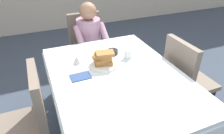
# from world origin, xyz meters

# --- Properties ---
(ground_plane) EXTENTS (14.00, 14.00, 0.00)m
(ground_plane) POSITION_xyz_m (0.00, 0.00, 0.00)
(ground_plane) COLOR #3D4756
(dining_table_main) EXTENTS (1.12, 1.52, 0.74)m
(dining_table_main) POSITION_xyz_m (0.00, 0.00, 0.65)
(dining_table_main) COLOR silver
(dining_table_main) RESTS_ON ground
(chair_diner) EXTENTS (0.44, 0.45, 0.93)m
(chair_diner) POSITION_xyz_m (0.06, 1.17, 0.53)
(chair_diner) COLOR #7A6B5B
(chair_diner) RESTS_ON ground
(diner_person) EXTENTS (0.40, 0.43, 1.12)m
(diner_person) POSITION_xyz_m (0.06, 1.01, 0.67)
(diner_person) COLOR #B2849E
(diner_person) RESTS_ON ground
(chair_right_side) EXTENTS (0.45, 0.44, 0.93)m
(chair_right_side) POSITION_xyz_m (0.77, 0.00, 0.53)
(chair_right_side) COLOR #7A6B5B
(chair_right_side) RESTS_ON ground
(chair_left_side) EXTENTS (0.45, 0.44, 0.93)m
(chair_left_side) POSITION_xyz_m (-0.77, 0.00, 0.53)
(chair_left_side) COLOR #7A6B5B
(chair_left_side) RESTS_ON ground
(plate_breakfast) EXTENTS (0.28, 0.28, 0.02)m
(plate_breakfast) POSITION_xyz_m (-0.06, 0.19, 0.75)
(plate_breakfast) COLOR white
(plate_breakfast) RESTS_ON dining_table_main
(breakfast_stack) EXTENTS (0.20, 0.18, 0.12)m
(breakfast_stack) POSITION_xyz_m (-0.06, 0.20, 0.82)
(breakfast_stack) COLOR #A36B33
(breakfast_stack) RESTS_ON plate_breakfast
(cup_coffee) EXTENTS (0.11, 0.08, 0.08)m
(cup_coffee) POSITION_xyz_m (0.22, 0.24, 0.78)
(cup_coffee) COLOR white
(cup_coffee) RESTS_ON dining_table_main
(bowl_butter) EXTENTS (0.11, 0.11, 0.04)m
(bowl_butter) POSITION_xyz_m (0.11, 0.37, 0.76)
(bowl_butter) COLOR black
(bowl_butter) RESTS_ON dining_table_main
(syrup_pitcher) EXTENTS (0.08, 0.08, 0.07)m
(syrup_pitcher) POSITION_xyz_m (-0.28, 0.32, 0.78)
(syrup_pitcher) COLOR silver
(syrup_pitcher) RESTS_ON dining_table_main
(fork_left_of_plate) EXTENTS (0.02, 0.18, 0.00)m
(fork_left_of_plate) POSITION_xyz_m (-0.25, 0.17, 0.74)
(fork_left_of_plate) COLOR silver
(fork_left_of_plate) RESTS_ON dining_table_main
(knife_right_of_plate) EXTENTS (0.04, 0.20, 0.00)m
(knife_right_of_plate) POSITION_xyz_m (0.13, 0.17, 0.74)
(knife_right_of_plate) COLOR silver
(knife_right_of_plate) RESTS_ON dining_table_main
(spoon_near_edge) EXTENTS (0.15, 0.04, 0.00)m
(spoon_near_edge) POSITION_xyz_m (-0.04, -0.13, 0.74)
(spoon_near_edge) COLOR silver
(spoon_near_edge) RESTS_ON dining_table_main
(napkin_folded) EXTENTS (0.17, 0.12, 0.01)m
(napkin_folded) POSITION_xyz_m (-0.31, 0.09, 0.74)
(napkin_folded) COLOR #334C7F
(napkin_folded) RESTS_ON dining_table_main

